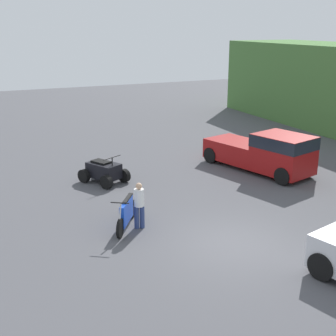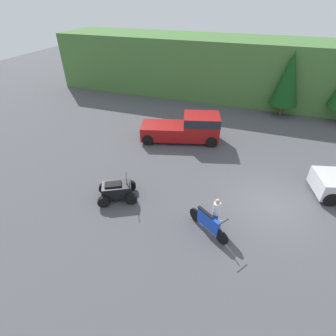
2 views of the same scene
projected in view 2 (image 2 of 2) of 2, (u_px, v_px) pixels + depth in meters
name	position (u px, v px, depth m)	size (l,w,h in m)	color
ground_plane	(269.00, 206.00, 13.25)	(80.00, 80.00, 0.00)	#4C4C51
hillside_backdrop	(281.00, 72.00, 24.18)	(44.00, 6.00, 5.41)	#477538
tree_left	(289.00, 79.00, 21.20)	(2.30, 2.30, 5.23)	brown
pickup_truck_red	(188.00, 127.00, 18.47)	(5.76, 3.34, 1.94)	maroon
dirt_bike	(208.00, 223.00, 11.62)	(2.02, 1.40, 1.22)	black
quad_atv	(117.00, 191.00, 13.49)	(2.36, 2.10, 1.24)	black
rider_person	(216.00, 212.00, 11.63)	(0.41, 0.41, 1.63)	navy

